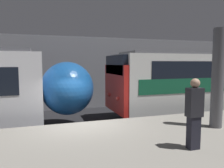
# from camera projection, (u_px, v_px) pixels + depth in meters

# --- Properties ---
(ground_plane) EXTENTS (120.00, 120.00, 0.00)m
(ground_plane) POSITION_uv_depth(u_px,v_px,m) (82.00, 147.00, 7.94)
(ground_plane) COLOR black
(platform) EXTENTS (40.00, 5.32, 0.95)m
(platform) POSITION_uv_depth(u_px,v_px,m) (102.00, 168.00, 5.38)
(platform) COLOR gray
(platform) RESTS_ON ground
(station_rear_barrier) EXTENTS (50.00, 0.15, 4.80)m
(station_rear_barrier) POSITION_uv_depth(u_px,v_px,m) (63.00, 73.00, 14.24)
(station_rear_barrier) COLOR gray
(station_rear_barrier) RESTS_ON ground
(support_pillar_near) EXTENTS (0.38, 0.38, 3.23)m
(support_pillar_near) POSITION_uv_depth(u_px,v_px,m) (218.00, 78.00, 7.08)
(support_pillar_near) COLOR #56565B
(support_pillar_near) RESTS_ON platform
(person_waiting) EXTENTS (0.38, 0.24, 1.75)m
(person_waiting) POSITION_uv_depth(u_px,v_px,m) (194.00, 112.00, 5.32)
(person_waiting) COLOR black
(person_waiting) RESTS_ON platform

